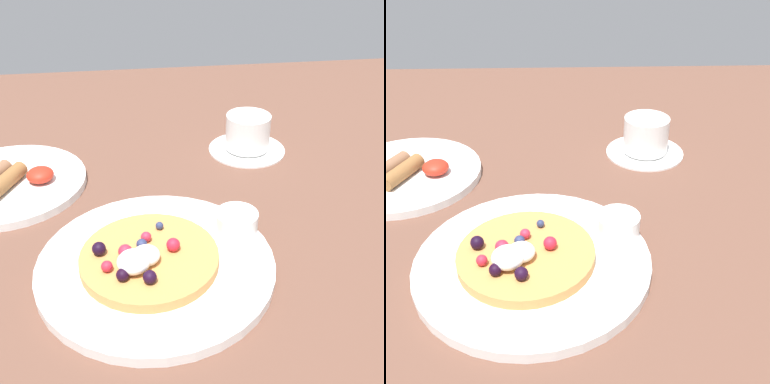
% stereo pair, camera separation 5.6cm
% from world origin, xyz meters
% --- Properties ---
extents(ground_plane, '(1.85, 1.40, 0.03)m').
position_xyz_m(ground_plane, '(0.00, 0.00, -0.01)').
color(ground_plane, brown).
extents(pancake_plate, '(0.29, 0.29, 0.01)m').
position_xyz_m(pancake_plate, '(-0.06, -0.07, 0.01)').
color(pancake_plate, white).
rests_on(pancake_plate, ground_plane).
extents(pancake_with_berries, '(0.17, 0.17, 0.04)m').
position_xyz_m(pancake_with_berries, '(-0.07, -0.07, 0.02)').
color(pancake_with_berries, '#D08846').
rests_on(pancake_with_berries, pancake_plate).
extents(syrup_ramekin, '(0.05, 0.05, 0.03)m').
position_xyz_m(syrup_ramekin, '(0.05, -0.02, 0.03)').
color(syrup_ramekin, white).
rests_on(syrup_ramekin, pancake_plate).
extents(breakfast_plate, '(0.24, 0.24, 0.01)m').
position_xyz_m(breakfast_plate, '(-0.27, 0.15, 0.01)').
color(breakfast_plate, white).
rests_on(breakfast_plate, ground_plane).
extents(fried_breakfast, '(0.14, 0.09, 0.03)m').
position_xyz_m(fried_breakfast, '(-0.27, 0.13, 0.02)').
color(fried_breakfast, brown).
rests_on(fried_breakfast, breakfast_plate).
extents(coffee_saucer, '(0.13, 0.13, 0.01)m').
position_xyz_m(coffee_saucer, '(0.13, 0.22, 0.00)').
color(coffee_saucer, white).
rests_on(coffee_saucer, ground_plane).
extents(coffee_cup, '(0.08, 0.11, 0.06)m').
position_xyz_m(coffee_cup, '(0.13, 0.23, 0.04)').
color(coffee_cup, white).
rests_on(coffee_cup, coffee_saucer).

